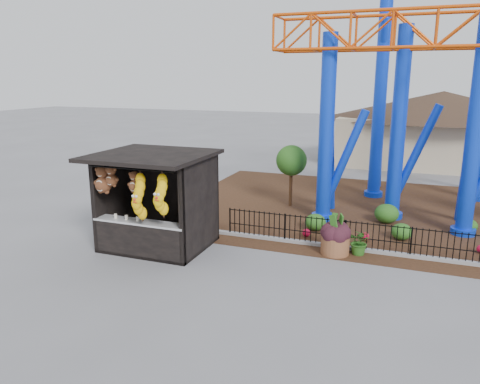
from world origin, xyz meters
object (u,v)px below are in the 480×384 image
(prize_booth, at_px, (153,203))
(roller_coaster, at_px, (437,49))
(terracotta_planter, at_px, (335,245))
(potted_plant, at_px, (360,242))

(prize_booth, distance_m, roller_coaster, 11.99)
(terracotta_planter, distance_m, potted_plant, 0.78)
(prize_booth, relative_size, terracotta_planter, 3.94)
(prize_booth, xyz_separation_m, potted_plant, (6.32, 1.79, -1.11))
(roller_coaster, distance_m, potted_plant, 8.37)
(prize_booth, distance_m, terracotta_planter, 5.93)
(roller_coaster, bearing_deg, prize_booth, -137.99)
(terracotta_planter, bearing_deg, roller_coaster, 66.08)
(prize_booth, bearing_deg, potted_plant, 15.84)
(potted_plant, bearing_deg, terracotta_planter, -148.35)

